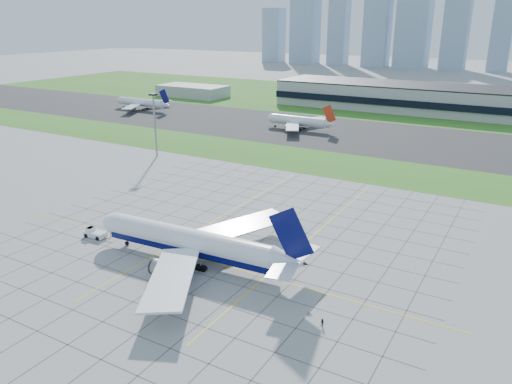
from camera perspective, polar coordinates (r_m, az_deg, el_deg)
ground at (r=120.27m, az=-6.03°, el=-7.19°), size 1400.00×1400.00×0.00m
grass_median at (r=195.37m, az=9.56°, el=3.05°), size 700.00×35.00×0.04m
asphalt_taxiway at (r=246.23m, az=14.15°, el=6.05°), size 700.00×75.00×0.04m
grass_far at (r=351.71m, az=19.31°, el=9.33°), size 700.00×145.00×0.04m
apron_markings at (r=128.28m, az=-2.97°, el=-5.36°), size 120.00×130.00×0.03m
terminal at (r=320.68m, az=25.62°, el=9.12°), size 260.00×43.00×15.80m
service_block at (r=375.21m, az=-7.23°, el=11.39°), size 50.00×25.00×8.00m
light_mast at (r=205.98m, az=-11.53°, el=8.38°), size 2.50×2.50×25.60m
city_skyline at (r=611.11m, az=24.34°, el=18.03°), size 523.00×32.40×160.00m
airliner at (r=115.73m, az=-7.40°, el=-5.71°), size 55.89×56.53×17.58m
pushback_tug at (r=135.33m, az=-17.99°, el=-4.49°), size 8.65×3.29×2.39m
crew_near at (r=134.94m, az=-16.22°, el=-4.46°), size 0.67×0.77×1.78m
crew_far at (r=94.59m, az=7.56°, el=-14.59°), size 0.98×0.94×1.60m
distant_jet_0 at (r=323.20m, az=-12.90°, el=9.94°), size 39.47×42.66×14.08m
distant_jet_1 at (r=256.89m, az=4.97°, el=8.09°), size 35.28×42.66×14.08m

